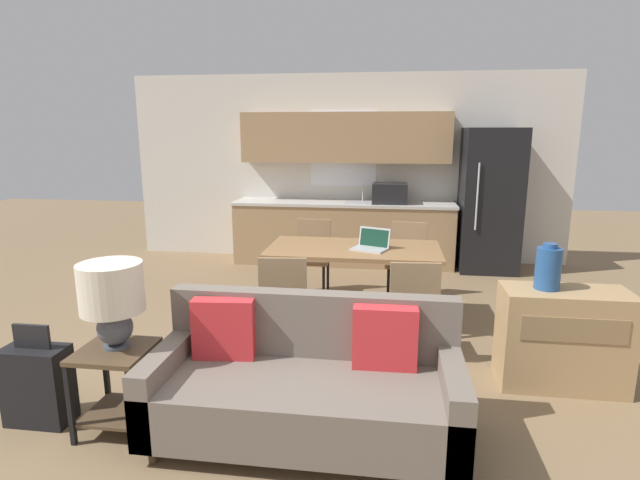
# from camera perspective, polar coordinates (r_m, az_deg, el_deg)

# --- Properties ---
(ground_plane) EXTENTS (20.00, 20.00, 0.00)m
(ground_plane) POSITION_cam_1_polar(r_m,az_deg,el_deg) (3.41, -4.67, -21.40)
(ground_plane) COLOR #7F6647
(wall_back) EXTENTS (6.40, 0.07, 2.70)m
(wall_back) POSITION_cam_1_polar(r_m,az_deg,el_deg) (7.44, 2.97, 8.20)
(wall_back) COLOR silver
(wall_back) RESTS_ON ground_plane
(kitchen_counter) EXTENTS (3.15, 0.65, 2.15)m
(kitchen_counter) POSITION_cam_1_polar(r_m,az_deg,el_deg) (7.20, 2.82, 3.97)
(kitchen_counter) COLOR tan
(kitchen_counter) RESTS_ON ground_plane
(refrigerator) EXTENTS (0.77, 0.75, 1.93)m
(refrigerator) POSITION_cam_1_polar(r_m,az_deg,el_deg) (7.17, 18.82, 4.29)
(refrigerator) COLOR black
(refrigerator) RESTS_ON ground_plane
(dining_table) EXTENTS (1.69, 0.89, 0.77)m
(dining_table) POSITION_cam_1_polar(r_m,az_deg,el_deg) (4.94, 3.88, -1.54)
(dining_table) COLOR olive
(dining_table) RESTS_ON ground_plane
(couch) EXTENTS (1.89, 0.80, 0.87)m
(couch) POSITION_cam_1_polar(r_m,az_deg,el_deg) (3.25, -1.55, -16.16)
(couch) COLOR #3D2D1E
(couch) RESTS_ON ground_plane
(side_table) EXTENTS (0.44, 0.44, 0.56)m
(side_table) POSITION_cam_1_polar(r_m,az_deg,el_deg) (3.53, -22.22, -14.18)
(side_table) COLOR brown
(side_table) RESTS_ON ground_plane
(table_lamp) EXTENTS (0.39, 0.39, 0.55)m
(table_lamp) POSITION_cam_1_polar(r_m,az_deg,el_deg) (3.36, -22.68, -5.85)
(table_lamp) COLOR #4C515B
(table_lamp) RESTS_ON side_table
(credenza) EXTENTS (0.90, 0.42, 0.75)m
(credenza) POSITION_cam_1_polar(r_m,az_deg,el_deg) (4.21, 25.96, -10.07)
(credenza) COLOR tan
(credenza) RESTS_ON ground_plane
(vase) EXTENTS (0.18, 0.18, 0.34)m
(vase) POSITION_cam_1_polar(r_m,az_deg,el_deg) (4.03, 24.63, -2.90)
(vase) COLOR #234C84
(vase) RESTS_ON credenza
(dining_chair_far_left) EXTENTS (0.43, 0.43, 0.88)m
(dining_chair_far_left) POSITION_cam_1_polar(r_m,az_deg,el_deg) (5.81, -0.88, -1.54)
(dining_chair_far_left) COLOR #997A56
(dining_chair_far_left) RESTS_ON ground_plane
(dining_chair_near_right) EXTENTS (0.45, 0.45, 0.88)m
(dining_chair_near_right) POSITION_cam_1_polar(r_m,az_deg,el_deg) (4.22, 10.50, -7.20)
(dining_chair_near_right) COLOR #997A56
(dining_chair_near_right) RESTS_ON ground_plane
(dining_chair_near_left) EXTENTS (0.46, 0.46, 0.88)m
(dining_chair_near_left) POSITION_cam_1_polar(r_m,az_deg,el_deg) (4.30, -4.08, -6.62)
(dining_chair_near_left) COLOR #997A56
(dining_chair_near_left) RESTS_ON ground_plane
(dining_chair_far_right) EXTENTS (0.47, 0.47, 0.88)m
(dining_chair_far_right) POSITION_cam_1_polar(r_m,az_deg,el_deg) (5.72, 9.91, -1.96)
(dining_chair_far_right) COLOR #997A56
(dining_chair_far_right) RESTS_ON ground_plane
(laptop) EXTENTS (0.39, 0.35, 0.20)m
(laptop) POSITION_cam_1_polar(r_m,az_deg,el_deg) (4.87, 5.91, -0.47)
(laptop) COLOR #B7BABC
(laptop) RESTS_ON dining_table
(suitcase) EXTENTS (0.41, 0.22, 0.69)m
(suitcase) POSITION_cam_1_polar(r_m,az_deg,el_deg) (3.87, -29.53, -14.15)
(suitcase) COLOR black
(suitcase) RESTS_ON ground_plane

